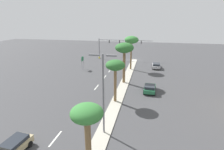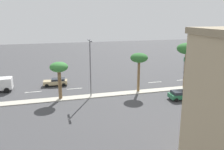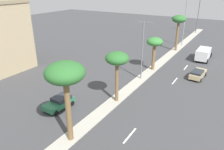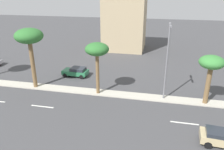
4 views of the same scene
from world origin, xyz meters
name	(u,v)px [view 2 (image 2 of 4)]	position (x,y,z in m)	size (l,w,h in m)	color
ground_plane	(120,94)	(0.00, 34.34, 0.00)	(160.00, 160.00, 0.00)	#424244
median_curb	(61,99)	(0.00, 44.16, 0.06)	(1.80, 88.31, 0.12)	#B7B2A3
lane_stripe_right	(206,78)	(4.93, 13.86, 0.01)	(0.20, 2.80, 0.01)	silver
lane_stripe_rear	(183,80)	(4.93, 19.22, 0.01)	(0.20, 2.80, 0.01)	silver
lane_stripe_left	(155,82)	(4.93, 25.59, 0.01)	(0.20, 2.80, 0.01)	silver
lane_stripe_inboard	(74,89)	(4.93, 41.50, 0.01)	(0.20, 2.80, 0.01)	silver
lane_stripe_trailing	(33,92)	(4.93, 48.64, 0.01)	(0.20, 2.80, 0.01)	silver
directional_road_sign	(186,61)	(11.95, 14.21, 2.44)	(0.10, 1.42, 3.39)	gray
palm_tree_center	(187,50)	(0.19, 22.00, 6.95)	(3.63, 3.63, 8.09)	brown
palm_tree_inboard	(139,59)	(0.25, 31.01, 5.77)	(2.94, 2.94, 6.67)	brown
palm_tree_right	(59,69)	(0.11, 44.21, 4.92)	(2.80, 2.80, 5.85)	brown
street_lamp_trailing	(90,63)	(-0.05, 39.37, 5.52)	(2.90, 0.24, 9.14)	slate
sedan_tan_center	(56,82)	(7.76, 44.61, 0.75)	(2.14, 4.52, 1.38)	tan
sedan_green_trailing	(181,95)	(-5.06, 25.95, 0.76)	(2.20, 3.97, 1.41)	#287047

